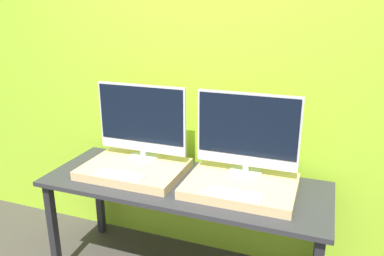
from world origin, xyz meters
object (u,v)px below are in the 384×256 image
object	(u,v)px
monitor_right	(247,133)
keyboard_left	(120,175)
keyboard_right	(233,194)
monitor_left	(142,121)

from	to	relation	value
monitor_right	keyboard_left	bearing A→B (deg)	-156.75
monitor_right	keyboard_right	distance (m)	0.41
monitor_left	monitor_right	world-z (taller)	same
monitor_right	keyboard_right	size ratio (longest dim) A/B	2.00
monitor_left	keyboard_right	world-z (taller)	monitor_left
keyboard_left	monitor_right	bearing A→B (deg)	23.25
keyboard_right	keyboard_left	bearing A→B (deg)	180.00
monitor_right	monitor_left	bearing A→B (deg)	180.00
keyboard_left	monitor_left	bearing A→B (deg)	90.00
monitor_left	monitor_right	xyz separation A→B (m)	(0.74, 0.00, 0.00)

